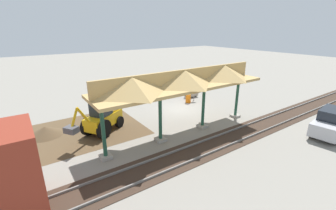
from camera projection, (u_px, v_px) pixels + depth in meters
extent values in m
plane|color=gray|center=(180.00, 109.00, 22.26)|extent=(120.00, 120.00, 0.00)
cube|color=brown|center=(76.00, 133.00, 17.19)|extent=(9.89, 7.00, 0.01)
cube|color=#9E998E|center=(235.00, 116.00, 20.26)|extent=(0.70, 0.70, 0.20)
cylinder|color=#1E4C38|center=(237.00, 98.00, 19.71)|extent=(0.24, 0.24, 3.60)
cube|color=#9E998E|center=(202.00, 126.00, 18.12)|extent=(0.70, 0.70, 0.20)
cylinder|color=#1E4C38|center=(203.00, 106.00, 17.56)|extent=(0.24, 0.24, 3.60)
cube|color=#9E998E|center=(161.00, 139.00, 15.97)|extent=(0.70, 0.70, 0.20)
cylinder|color=#1E4C38|center=(160.00, 117.00, 15.42)|extent=(0.24, 0.24, 3.60)
cube|color=#9E998E|center=(106.00, 157.00, 13.82)|extent=(0.70, 0.70, 0.20)
cylinder|color=#1E4C38|center=(103.00, 132.00, 13.27)|extent=(0.24, 0.24, 3.60)
cube|color=tan|center=(184.00, 86.00, 15.87)|extent=(13.21, 3.20, 0.20)
cube|color=tan|center=(184.00, 77.00, 15.66)|extent=(13.21, 0.20, 1.10)
pyramid|color=tan|center=(224.00, 71.00, 17.80)|extent=(3.60, 3.20, 1.10)
pyramid|color=tan|center=(184.00, 77.00, 15.66)|extent=(3.60, 3.20, 1.10)
pyramid|color=tan|center=(132.00, 85.00, 13.51)|extent=(3.60, 3.20, 1.10)
cube|color=slate|center=(230.00, 131.00, 17.30)|extent=(60.00, 0.08, 0.15)
cube|color=slate|center=(246.00, 138.00, 16.19)|extent=(60.00, 0.08, 0.15)
cube|color=#38281E|center=(238.00, 135.00, 16.77)|extent=(60.00, 2.58, 0.03)
cylinder|color=gray|center=(194.00, 91.00, 24.71)|extent=(0.06, 0.06, 2.13)
cylinder|color=red|center=(194.00, 83.00, 24.43)|extent=(0.70, 0.34, 0.76)
cube|color=#EAB214|center=(104.00, 119.00, 17.21)|extent=(3.38, 2.86, 0.90)
cube|color=#1E262D|center=(101.00, 106.00, 16.66)|extent=(1.73, 1.69, 1.40)
cube|color=#EAB214|center=(111.00, 107.00, 17.88)|extent=(1.56, 1.55, 0.50)
cylinder|color=black|center=(88.00, 126.00, 16.70)|extent=(1.33, 1.03, 1.40)
cylinder|color=black|center=(104.00, 129.00, 16.20)|extent=(1.33, 1.03, 1.40)
cylinder|color=black|center=(106.00, 119.00, 18.56)|extent=(0.92, 0.75, 0.90)
cylinder|color=black|center=(119.00, 122.00, 18.10)|extent=(0.92, 0.75, 0.90)
cylinder|color=#EAB214|center=(83.00, 115.00, 15.04)|extent=(0.99, 0.74, 1.41)
cylinder|color=#EAB214|center=(74.00, 119.00, 14.31)|extent=(0.79, 0.60, 1.30)
cube|color=#47474C|center=(71.00, 130.00, 14.20)|extent=(0.94, 1.00, 0.40)
cone|color=brown|center=(46.00, 135.00, 16.86)|extent=(5.04, 5.04, 1.35)
cylinder|color=#9E9384|center=(191.00, 94.00, 25.89)|extent=(1.48, 0.86, 0.84)
cylinder|color=black|center=(186.00, 95.00, 25.50)|extent=(0.02, 0.55, 0.55)
cube|color=#B7B7BC|center=(330.00, 125.00, 16.64)|extent=(4.40, 2.31, 0.95)
cube|color=#1E232B|center=(334.00, 114.00, 16.50)|extent=(2.54, 1.85, 0.73)
cylinder|color=black|center=(336.00, 140.00, 15.40)|extent=(0.62, 0.28, 0.60)
cylinder|color=black|center=(312.00, 133.00, 16.43)|extent=(0.62, 0.28, 0.60)
cylinder|color=black|center=(323.00, 123.00, 18.19)|extent=(0.62, 0.28, 0.60)
cylinder|color=orange|center=(188.00, 98.00, 24.05)|extent=(0.56, 0.56, 0.90)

